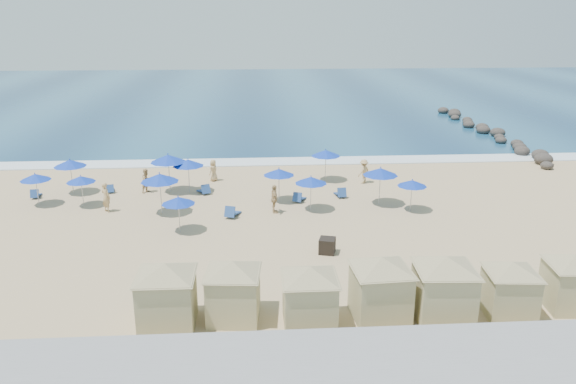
% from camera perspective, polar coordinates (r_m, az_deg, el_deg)
% --- Properties ---
extents(ground, '(160.00, 160.00, 0.00)m').
position_cam_1_polar(ground, '(31.39, -4.06, -4.19)').
color(ground, tan).
rests_on(ground, ground).
extents(ocean, '(160.00, 80.00, 0.06)m').
position_cam_1_polar(ocean, '(84.94, -3.98, 9.79)').
color(ocean, navy).
rests_on(ocean, ground).
extents(surf_line, '(160.00, 2.50, 0.08)m').
position_cam_1_polar(surf_line, '(46.13, -4.02, 3.05)').
color(surf_line, white).
rests_on(surf_line, ground).
extents(seawall, '(160.00, 6.10, 1.22)m').
position_cam_1_polar(seawall, '(19.14, -4.19, -17.55)').
color(seawall, gray).
rests_on(seawall, ground).
extents(rock_jetty, '(2.56, 26.66, 0.96)m').
position_cam_1_polar(rock_jetty, '(60.08, 19.66, 5.82)').
color(rock_jetty, '#282321').
rests_on(rock_jetty, ground).
extents(trash_bin, '(0.97, 0.97, 0.79)m').
position_cam_1_polar(trash_bin, '(28.75, 4.00, -5.46)').
color(trash_bin, black).
rests_on(trash_bin, ground).
extents(cabana_0, '(4.60, 4.60, 2.88)m').
position_cam_1_polar(cabana_0, '(22.40, -12.27, -9.35)').
color(cabana_0, tan).
rests_on(cabana_0, ground).
extents(cabana_1, '(4.33, 4.33, 2.73)m').
position_cam_1_polar(cabana_1, '(22.49, -5.61, -9.14)').
color(cabana_1, tan).
rests_on(cabana_1, ground).
extents(cabana_2, '(4.38, 4.38, 2.75)m').
position_cam_1_polar(cabana_2, '(21.94, 2.22, -9.76)').
color(cabana_2, tan).
rests_on(cabana_2, ground).
extents(cabana_3, '(4.59, 4.59, 2.89)m').
position_cam_1_polar(cabana_3, '(22.68, 9.42, -8.80)').
color(cabana_3, tan).
rests_on(cabana_3, ground).
extents(cabana_4, '(4.70, 4.70, 2.96)m').
position_cam_1_polar(cabana_4, '(23.16, 15.63, -8.56)').
color(cabana_4, tan).
rests_on(cabana_4, ground).
extents(cabana_5, '(4.05, 4.05, 2.55)m').
position_cam_1_polar(cabana_5, '(24.36, 21.70, -8.46)').
color(cabana_5, tan).
rests_on(cabana_5, ground).
extents(cabana_6, '(4.18, 4.18, 2.63)m').
position_cam_1_polar(cabana_6, '(25.93, 26.96, -7.47)').
color(cabana_6, tan).
rests_on(cabana_6, ground).
extents(umbrella_0, '(1.81, 1.81, 2.06)m').
position_cam_1_polar(umbrella_0, '(37.40, -20.31, 1.24)').
color(umbrella_0, '#A5A8AD').
rests_on(umbrella_0, ground).
extents(umbrella_1, '(1.89, 1.89, 2.15)m').
position_cam_1_polar(umbrella_1, '(38.65, -24.29, 1.39)').
color(umbrella_1, '#A5A8AD').
rests_on(umbrella_1, ground).
extents(umbrella_2, '(2.14, 2.14, 2.44)m').
position_cam_1_polar(umbrella_2, '(40.30, -21.28, 2.75)').
color(umbrella_2, '#A5A8AD').
rests_on(umbrella_2, ground).
extents(umbrella_3, '(2.29, 2.29, 2.61)m').
position_cam_1_polar(umbrella_3, '(34.53, -12.92, 1.42)').
color(umbrella_3, '#A5A8AD').
rests_on(umbrella_3, ground).
extents(umbrella_4, '(2.10, 2.10, 2.40)m').
position_cam_1_polar(umbrella_4, '(38.39, -10.12, 2.94)').
color(umbrella_4, '#A5A8AD').
rests_on(umbrella_4, ground).
extents(umbrella_5, '(2.40, 2.40, 2.73)m').
position_cam_1_polar(umbrella_5, '(38.63, -12.08, 3.35)').
color(umbrella_5, '#A5A8AD').
rests_on(umbrella_5, ground).
extents(umbrella_6, '(1.86, 1.86, 2.12)m').
position_cam_1_polar(umbrella_6, '(31.50, -11.09, -0.85)').
color(umbrella_6, '#A5A8AD').
rests_on(umbrella_6, ground).
extents(umbrella_7, '(2.00, 2.00, 2.28)m').
position_cam_1_polar(umbrella_7, '(35.95, -0.93, 2.04)').
color(umbrella_7, '#A5A8AD').
rests_on(umbrella_7, ground).
extents(umbrella_8, '(1.97, 1.97, 2.24)m').
position_cam_1_polar(umbrella_8, '(34.34, 2.35, 1.21)').
color(umbrella_8, '#A5A8AD').
rests_on(umbrella_8, ground).
extents(umbrella_9, '(2.10, 2.10, 2.39)m').
position_cam_1_polar(umbrella_9, '(40.59, 3.86, 3.97)').
color(umbrella_9, '#A5A8AD').
rests_on(umbrella_9, ground).
extents(umbrella_10, '(2.20, 2.20, 2.51)m').
position_cam_1_polar(umbrella_10, '(35.76, 9.38, 2.05)').
color(umbrella_10, '#A5A8AD').
rests_on(umbrella_10, ground).
extents(umbrella_11, '(1.81, 1.81, 2.06)m').
position_cam_1_polar(umbrella_11, '(35.07, 12.51, 0.89)').
color(umbrella_11, '#A5A8AD').
rests_on(umbrella_11, ground).
extents(beach_chair_0, '(0.71, 1.26, 0.66)m').
position_cam_1_polar(beach_chair_0, '(40.77, -24.26, -0.22)').
color(beach_chair_0, navy).
rests_on(beach_chair_0, ground).
extents(beach_chair_1, '(0.73, 1.21, 0.62)m').
position_cam_1_polar(beach_chair_1, '(40.18, -17.61, 0.28)').
color(beach_chair_1, navy).
rests_on(beach_chair_1, ground).
extents(beach_chair_2, '(1.09, 1.44, 0.73)m').
position_cam_1_polar(beach_chair_2, '(38.43, -8.52, 0.20)').
color(beach_chair_2, navy).
rests_on(beach_chair_2, ground).
extents(beach_chair_3, '(1.04, 1.53, 0.77)m').
position_cam_1_polar(beach_chair_3, '(33.86, -5.71, -2.08)').
color(beach_chair_3, navy).
rests_on(beach_chair_3, ground).
extents(beach_chair_4, '(1.03, 1.41, 0.71)m').
position_cam_1_polar(beach_chair_4, '(36.41, 1.11, -0.60)').
color(beach_chair_4, navy).
rests_on(beach_chair_4, ground).
extents(beach_chair_5, '(0.71, 1.36, 0.72)m').
position_cam_1_polar(beach_chair_5, '(37.50, 5.36, -0.12)').
color(beach_chair_5, navy).
rests_on(beach_chair_5, ground).
extents(beachgoer_0, '(0.81, 0.78, 1.86)m').
position_cam_1_polar(beachgoer_0, '(36.12, -18.00, -0.50)').
color(beachgoer_0, tan).
rests_on(beachgoer_0, ground).
extents(beachgoer_1, '(0.97, 1.02, 1.65)m').
position_cam_1_polar(beachgoer_1, '(39.34, -14.16, 1.14)').
color(beachgoer_1, tan).
rests_on(beachgoer_1, ground).
extents(beachgoer_2, '(0.47, 1.05, 1.77)m').
position_cam_1_polar(beachgoer_2, '(34.18, -1.40, -0.71)').
color(beachgoer_2, tan).
rests_on(beachgoer_2, ground).
extents(beachgoer_3, '(1.26, 1.23, 1.73)m').
position_cam_1_polar(beachgoer_3, '(40.62, 7.70, 2.11)').
color(beachgoer_3, tan).
rests_on(beachgoer_3, ground).
extents(beachgoer_4, '(0.84, 0.93, 1.59)m').
position_cam_1_polar(beachgoer_4, '(41.12, -7.58, 2.20)').
color(beachgoer_4, tan).
rests_on(beachgoer_4, ground).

